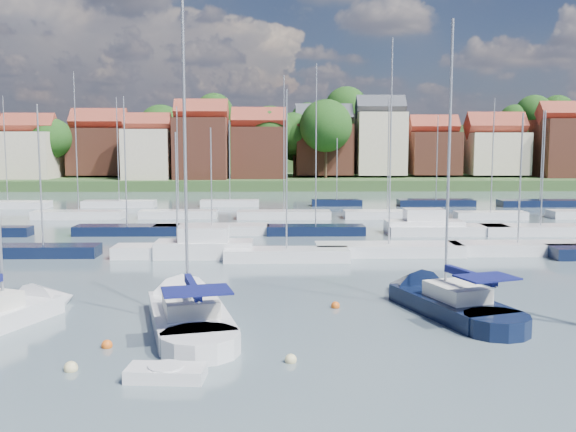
{
  "coord_description": "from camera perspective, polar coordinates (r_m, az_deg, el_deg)",
  "views": [
    {
      "loc": [
        -0.15,
        -25.98,
        8.3
      ],
      "look_at": [
        0.64,
        14.0,
        3.7
      ],
      "focal_mm": 40.0,
      "sensor_mm": 36.0,
      "label": 1
    }
  ],
  "objects": [
    {
      "name": "buoy_c",
      "position": [
        27.59,
        -15.79,
        -11.19
      ],
      "size": [
        0.45,
        0.45,
        0.45
      ],
      "primitive_type": "sphere",
      "color": "#D85914",
      "rests_on": "ground"
    },
    {
      "name": "sailboat_navy",
      "position": [
        33.46,
        13.02,
        -7.33
      ],
      "size": [
        6.3,
        11.37,
        15.29
      ],
      "rotation": [
        0.0,
        0.0,
        1.9
      ],
      "color": "black",
      "rests_on": "ground"
    },
    {
      "name": "ground",
      "position": [
        66.5,
        -1.0,
        -0.6
      ],
      "size": [
        260.0,
        260.0,
        0.0
      ],
      "primitive_type": "plane",
      "color": "#45575E",
      "rests_on": "ground"
    },
    {
      "name": "buoy_d",
      "position": [
        24.93,
        0.25,
        -12.88
      ],
      "size": [
        0.46,
        0.46,
        0.46
      ],
      "primitive_type": "sphere",
      "color": "beige",
      "rests_on": "ground"
    },
    {
      "name": "buoy_b",
      "position": [
        25.36,
        -18.73,
        -12.9
      ],
      "size": [
        0.51,
        0.51,
        0.51
      ],
      "primitive_type": "sphere",
      "color": "beige",
      "rests_on": "ground"
    },
    {
      "name": "sailboat_centre",
      "position": [
        31.13,
        -9.08,
        -8.31
      ],
      "size": [
        6.04,
        12.58,
        16.49
      ],
      "rotation": [
        0.0,
        0.0,
        1.81
      ],
      "color": "silver",
      "rests_on": "ground"
    },
    {
      "name": "far_shore_town",
      "position": [
        158.71,
        -0.28,
        5.24
      ],
      "size": [
        212.46,
        90.0,
        22.27
      ],
      "color": "#314924",
      "rests_on": "ground"
    },
    {
      "name": "buoy_e",
      "position": [
        32.75,
        4.24,
        -8.13
      ],
      "size": [
        0.44,
        0.44,
        0.44
      ],
      "primitive_type": "sphere",
      "color": "#D85914",
      "rests_on": "ground"
    },
    {
      "name": "sailboat_left",
      "position": [
        32.86,
        -23.29,
        -7.95
      ],
      "size": [
        5.84,
        9.83,
        13.1
      ],
      "rotation": [
        0.0,
        0.0,
        1.2
      ],
      "color": "silver",
      "rests_on": "ground"
    },
    {
      "name": "tender",
      "position": [
        23.59,
        -10.78,
        -13.56
      ],
      "size": [
        2.84,
        1.48,
        0.59
      ],
      "rotation": [
        0.0,
        0.0,
        -0.08
      ],
      "color": "silver",
      "rests_on": "ground"
    },
    {
      "name": "marina_field",
      "position": [
        61.67,
        0.79,
        -0.76
      ],
      "size": [
        79.62,
        41.41,
        15.93
      ],
      "color": "silver",
      "rests_on": "ground"
    }
  ]
}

